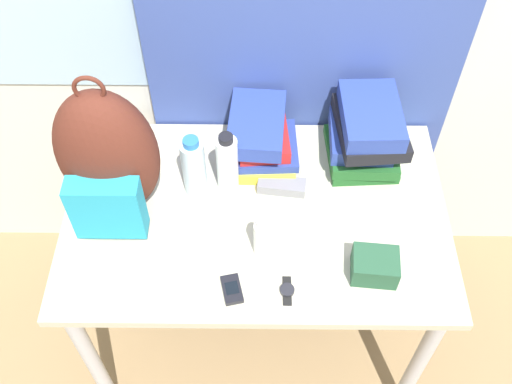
{
  "coord_description": "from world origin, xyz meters",
  "views": [
    {
      "loc": [
        0.01,
        -0.71,
        2.26
      ],
      "look_at": [
        0.0,
        0.37,
        0.87
      ],
      "focal_mm": 42.0,
      "sensor_mm": 36.0,
      "label": 1
    }
  ],
  "objects": [
    {
      "name": "sports_bottle",
      "position": [
        -0.09,
        0.48,
        0.88
      ],
      "size": [
        0.07,
        0.07,
        0.23
      ],
      "color": "white",
      "rests_on": "desk"
    },
    {
      "name": "sunglasses_case",
      "position": [
        0.08,
        0.46,
        0.79
      ],
      "size": [
        0.16,
        0.07,
        0.04
      ],
      "color": "gray",
      "rests_on": "desk"
    },
    {
      "name": "book_stack_center",
      "position": [
        0.34,
        0.6,
        0.88
      ],
      "size": [
        0.24,
        0.29,
        0.24
      ],
      "color": "#1E5623",
      "rests_on": "desk"
    },
    {
      "name": "camera_pouch",
      "position": [
        0.34,
        0.16,
        0.81
      ],
      "size": [
        0.14,
        0.11,
        0.08
      ],
      "color": "#234C33",
      "rests_on": "desk"
    },
    {
      "name": "backpack",
      "position": [
        -0.42,
        0.39,
        0.99
      ],
      "size": [
        0.29,
        0.26,
        0.51
      ],
      "color": "#512319",
      "rests_on": "desk"
    },
    {
      "name": "book_stack_left",
      "position": [
        0.01,
        0.6,
        0.85
      ],
      "size": [
        0.22,
        0.28,
        0.18
      ],
      "color": "yellow",
      "rests_on": "desk"
    },
    {
      "name": "sunscreen_bottle",
      "position": [
        0.02,
        0.23,
        0.84
      ],
      "size": [
        0.04,
        0.04,
        0.15
      ],
      "color": "white",
      "rests_on": "desk"
    },
    {
      "name": "wristwatch",
      "position": [
        0.09,
        0.1,
        0.77
      ],
      "size": [
        0.04,
        0.09,
        0.01
      ],
      "color": "black",
      "rests_on": "desk"
    },
    {
      "name": "desk",
      "position": [
        0.0,
        0.37,
        0.67
      ],
      "size": [
        1.18,
        0.75,
        0.77
      ],
      "color": "#B7B299",
      "rests_on": "ground_plane"
    },
    {
      "name": "water_bottle",
      "position": [
        -0.19,
        0.46,
        0.88
      ],
      "size": [
        0.07,
        0.07,
        0.23
      ],
      "color": "silver",
      "rests_on": "desk"
    },
    {
      "name": "cell_phone",
      "position": [
        -0.06,
        0.1,
        0.78
      ],
      "size": [
        0.07,
        0.1,
        0.02
      ],
      "color": "black",
      "rests_on": "desk"
    }
  ]
}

